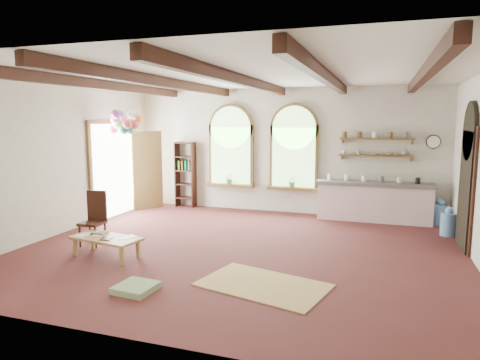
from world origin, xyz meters
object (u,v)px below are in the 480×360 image
at_px(kitchen_counter, 374,201).
at_px(coffee_table, 106,239).
at_px(balloon_cluster, 125,123).
at_px(side_chair, 93,230).

xyz_separation_m(kitchen_counter, coffee_table, (-4.42, -4.34, -0.16)).
relative_size(coffee_table, balloon_cluster, 1.17).
relative_size(kitchen_counter, coffee_table, 2.01).
height_order(kitchen_counter, coffee_table, kitchen_counter).
relative_size(side_chair, balloon_cluster, 0.91).
distance_m(kitchen_counter, balloon_cluster, 6.22).
height_order(side_chair, balloon_cluster, balloon_cluster).
relative_size(kitchen_counter, side_chair, 2.57).
bearing_deg(kitchen_counter, side_chair, -143.37).
relative_size(coffee_table, side_chair, 1.28).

